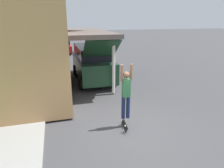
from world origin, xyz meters
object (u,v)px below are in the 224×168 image
suv_parked (92,62)px  car_down_street (62,46)px  skateboard (124,125)px  skateboarder (126,92)px

suv_parked → car_down_street: bearing=96.6°
car_down_street → skateboard: size_ratio=5.62×
skateboarder → skateboard: (-0.10, -0.16, -1.16)m
suv_parked → car_down_street: size_ratio=1.26×
skateboard → suv_parked: bearing=89.7°
suv_parked → skateboard: size_ratio=7.06×
suv_parked → skateboard: 6.03m
suv_parked → car_down_street: (-1.30, 11.20, -0.42)m
car_down_street → skateboard: car_down_street is taller
suv_parked → skateboarder: bearing=-89.3°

